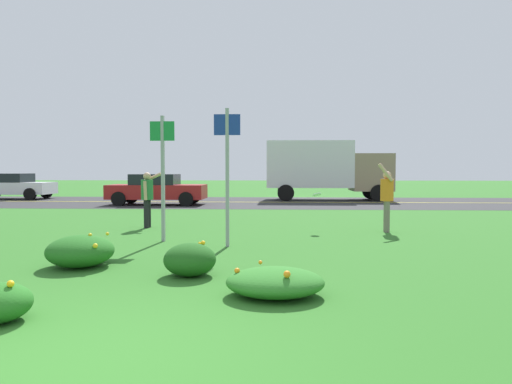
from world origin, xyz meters
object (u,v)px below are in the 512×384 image
sign_post_near_path (163,166)px  frisbee_white (317,195)px  car_red_center_left (157,189)px  box_truck_tan (326,167)px  sign_post_by_roadside (227,164)px  person_thrower_green_shirt (147,195)px  person_catcher_orange_shirt (387,195)px  car_white_leftmost (11,186)px

sign_post_near_path → frisbee_white: bearing=27.6°
car_red_center_left → box_truck_tan: bearing=25.3°
car_red_center_left → box_truck_tan: 9.26m
sign_post_by_roadside → frisbee_white: 3.43m
person_thrower_green_shirt → car_red_center_left: (-2.04, 8.69, -0.20)m
person_thrower_green_shirt → frisbee_white: bearing=-6.7°
sign_post_near_path → sign_post_by_roadside: bearing=-23.2°
person_catcher_orange_shirt → frisbee_white: size_ratio=7.23×
sign_post_by_roadside → car_white_leftmost: bearing=131.8°
car_red_center_left → frisbee_white: bearing=-53.7°
box_truck_tan → frisbee_white: bearing=-96.6°
sign_post_near_path → person_catcher_orange_shirt: bearing=19.0°
sign_post_near_path → frisbee_white: (3.67, 1.92, -0.75)m
sign_post_near_path → person_catcher_orange_shirt: size_ratio=1.58×
frisbee_white → car_red_center_left: car_red_center_left is taller
sign_post_by_roadside → person_thrower_green_shirt: size_ratio=1.87×
sign_post_by_roadside → person_catcher_orange_shirt: sign_post_by_roadside is taller
frisbee_white → box_truck_tan: 13.29m
person_thrower_green_shirt → car_white_leftmost: 17.04m
person_thrower_green_shirt → car_white_leftmost: person_thrower_green_shirt is taller
person_catcher_orange_shirt → box_truck_tan: 13.22m
box_truck_tan → car_red_center_left: bearing=-154.7°
person_thrower_green_shirt → car_red_center_left: person_thrower_green_shirt is taller
sign_post_by_roadside → car_white_leftmost: size_ratio=0.66×
car_white_leftmost → car_red_center_left: 10.19m
person_thrower_green_shirt → sign_post_by_roadside: bearing=-50.0°
person_thrower_green_shirt → sign_post_near_path: bearing=-66.5°
sign_post_near_path → person_thrower_green_shirt: size_ratio=1.82×
sign_post_by_roadside → sign_post_near_path: bearing=156.8°
person_catcher_orange_shirt → car_red_center_left: person_catcher_orange_shirt is taller
sign_post_near_path → box_truck_tan: size_ratio=0.43×
sign_post_by_roadside → person_thrower_green_shirt: (-2.64, 3.14, -0.83)m
car_white_leftmost → car_red_center_left: same height
person_catcher_orange_shirt → car_white_leftmost: 22.35m
box_truck_tan → car_white_leftmost: bearing=180.0°
sign_post_near_path → sign_post_by_roadside: (1.56, -0.67, 0.04)m
person_catcher_orange_shirt → box_truck_tan: box_truck_tan is taller
sign_post_near_path → person_catcher_orange_shirt: sign_post_near_path is taller
sign_post_near_path → car_white_leftmost: 19.64m
sign_post_by_roadside → person_catcher_orange_shirt: bearing=33.0°
person_thrower_green_shirt → person_catcher_orange_shirt: person_catcher_orange_shirt is taller
box_truck_tan → sign_post_by_roadside: bearing=-103.0°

